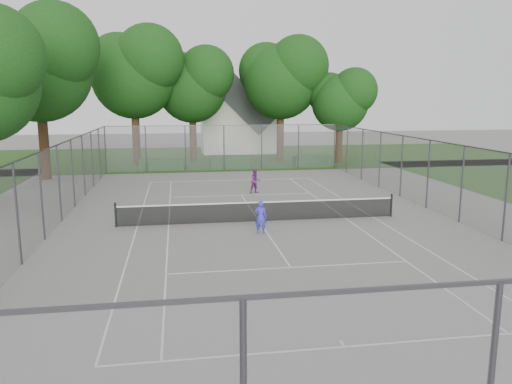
{
  "coord_description": "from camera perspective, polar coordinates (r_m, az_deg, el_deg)",
  "views": [
    {
      "loc": [
        -3.65,
        -21.95,
        5.59
      ],
      "look_at": [
        0.0,
        1.0,
        1.2
      ],
      "focal_mm": 35.0,
      "sensor_mm": 36.0,
      "label": 1
    }
  ],
  "objects": [
    {
      "name": "ground",
      "position": [
        22.94,
        0.39,
        -3.4
      ],
      "size": [
        120.0,
        120.0,
        0.0
      ],
      "primitive_type": "plane",
      "color": "slate",
      "rests_on": "ground"
    },
    {
      "name": "grass_far",
      "position": [
        48.41,
        -4.66,
        4.03
      ],
      "size": [
        60.0,
        20.0,
        0.0
      ],
      "primitive_type": "cube",
      "color": "#1E3F12",
      "rests_on": "ground"
    },
    {
      "name": "court_markings",
      "position": [
        22.94,
        0.39,
        -3.39
      ],
      "size": [
        11.03,
        23.83,
        0.01
      ],
      "color": "silver",
      "rests_on": "ground"
    },
    {
      "name": "tennis_net",
      "position": [
        22.82,
        0.39,
        -2.16
      ],
      "size": [
        12.87,
        0.1,
        1.1
      ],
      "color": "black",
      "rests_on": "ground"
    },
    {
      "name": "perimeter_fence",
      "position": [
        22.57,
        0.4,
        1.06
      ],
      "size": [
        18.08,
        34.08,
        3.52
      ],
      "color": "#38383D",
      "rests_on": "ground"
    },
    {
      "name": "tree_far_left",
      "position": [
        43.59,
        -13.73,
        13.46
      ],
      "size": [
        8.01,
        7.32,
        11.52
      ],
      "color": "#332012",
      "rests_on": "ground"
    },
    {
      "name": "tree_far_midleft",
      "position": [
        45.38,
        -7.23,
        12.34
      ],
      "size": [
        7.05,
        6.43,
        10.13
      ],
      "color": "#332012",
      "rests_on": "ground"
    },
    {
      "name": "tree_far_midright",
      "position": [
        45.35,
        2.99,
        13.16
      ],
      "size": [
        7.65,
        6.98,
        10.99
      ],
      "color": "#332012",
      "rests_on": "ground"
    },
    {
      "name": "tree_far_right",
      "position": [
        44.54,
        9.73,
        10.57
      ],
      "size": [
        5.68,
        5.19,
        8.17
      ],
      "color": "#332012",
      "rests_on": "ground"
    },
    {
      "name": "tree_side_back",
      "position": [
        37.42,
        -23.58,
        13.68
      ],
      "size": [
        8.2,
        7.49,
        11.79
      ],
      "color": "#332012",
      "rests_on": "ground"
    },
    {
      "name": "hedge_left",
      "position": [
        40.11,
        -10.72,
        3.11
      ],
      "size": [
        3.42,
        1.03,
        0.85
      ],
      "primitive_type": "cube",
      "color": "#164115",
      "rests_on": "ground"
    },
    {
      "name": "hedge_mid",
      "position": [
        40.43,
        -2.97,
        3.43
      ],
      "size": [
        3.12,
        0.89,
        0.98
      ],
      "primitive_type": "cube",
      "color": "#164115",
      "rests_on": "ground"
    },
    {
      "name": "hedge_right",
      "position": [
        41.69,
        6.39,
        3.55
      ],
      "size": [
        3.0,
        1.1,
        0.9
      ],
      "primitive_type": "cube",
      "color": "#164115",
      "rests_on": "ground"
    },
    {
      "name": "house",
      "position": [
        52.61,
        -2.15,
        8.63
      ],
      "size": [
        7.39,
        5.73,
        9.2
      ],
      "color": "white",
      "rests_on": "ground"
    },
    {
      "name": "girl_player",
      "position": [
        20.82,
        0.54,
        -2.88
      ],
      "size": [
        0.58,
        0.46,
        1.4
      ],
      "primitive_type": "imported",
      "rotation": [
        0.0,
        0.0,
        2.86
      ],
      "color": "#3A35C9",
      "rests_on": "ground"
    },
    {
      "name": "woman_player",
      "position": [
        29.66,
        -0.06,
        1.24
      ],
      "size": [
        0.82,
        0.72,
        1.44
      ],
      "primitive_type": "imported",
      "rotation": [
        0.0,
        0.0,
        0.29
      ],
      "color": "#732674",
      "rests_on": "ground"
    }
  ]
}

